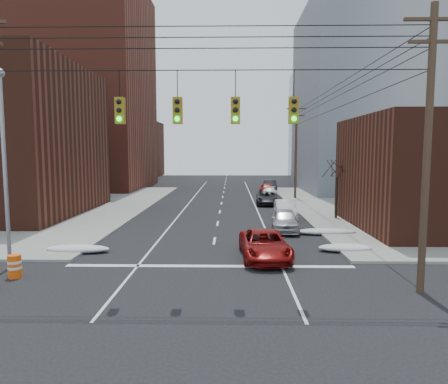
{
  "coord_description": "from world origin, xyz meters",
  "views": [
    {
      "loc": [
        1.05,
        -12.37,
        5.57
      ],
      "look_at": [
        0.59,
        12.63,
        3.0
      ],
      "focal_mm": 32.0,
      "sensor_mm": 36.0,
      "label": 1
    }
  ],
  "objects_px": {
    "parked_car_f": "(270,186)",
    "lot_car_d": "(20,203)",
    "parked_car_c": "(267,198)",
    "lot_car_b": "(91,195)",
    "parked_car_d": "(270,193)",
    "parked_car_e": "(267,189)",
    "red_pickup": "(265,245)",
    "parked_car_b": "(285,209)",
    "lot_car_c": "(30,200)",
    "parked_car_a": "(285,220)",
    "lot_car_a": "(23,212)",
    "construction_barrel": "(15,266)"
  },
  "relations": [
    {
      "from": "parked_car_f",
      "to": "lot_car_d",
      "type": "relative_size",
      "value": 1.06
    },
    {
      "from": "parked_car_c",
      "to": "lot_car_b",
      "type": "height_order",
      "value": "lot_car_b"
    },
    {
      "from": "parked_car_d",
      "to": "parked_car_e",
      "type": "height_order",
      "value": "parked_car_e"
    },
    {
      "from": "red_pickup",
      "to": "parked_car_c",
      "type": "height_order",
      "value": "red_pickup"
    },
    {
      "from": "parked_car_c",
      "to": "lot_car_d",
      "type": "relative_size",
      "value": 1.1
    },
    {
      "from": "parked_car_b",
      "to": "lot_car_c",
      "type": "relative_size",
      "value": 0.84
    },
    {
      "from": "parked_car_a",
      "to": "lot_car_d",
      "type": "height_order",
      "value": "lot_car_d"
    },
    {
      "from": "red_pickup",
      "to": "parked_car_b",
      "type": "height_order",
      "value": "parked_car_b"
    },
    {
      "from": "lot_car_b",
      "to": "lot_car_d",
      "type": "distance_m",
      "value": 8.42
    },
    {
      "from": "lot_car_a",
      "to": "lot_car_c",
      "type": "xyz_separation_m",
      "value": [
        -2.81,
        6.62,
        0.16
      ]
    },
    {
      "from": "parked_car_a",
      "to": "parked_car_e",
      "type": "bearing_deg",
      "value": 92.15
    },
    {
      "from": "parked_car_c",
      "to": "lot_car_a",
      "type": "distance_m",
      "value": 22.8
    },
    {
      "from": "red_pickup",
      "to": "parked_car_e",
      "type": "distance_m",
      "value": 30.47
    },
    {
      "from": "parked_car_e",
      "to": "lot_car_d",
      "type": "relative_size",
      "value": 1.01
    },
    {
      "from": "construction_barrel",
      "to": "parked_car_f",
      "type": "bearing_deg",
      "value": 68.72
    },
    {
      "from": "parked_car_f",
      "to": "lot_car_a",
      "type": "bearing_deg",
      "value": -131.23
    },
    {
      "from": "lot_car_a",
      "to": "parked_car_c",
      "type": "bearing_deg",
      "value": -70.14
    },
    {
      "from": "parked_car_a",
      "to": "lot_car_c",
      "type": "bearing_deg",
      "value": 161.11
    },
    {
      "from": "lot_car_a",
      "to": "lot_car_d",
      "type": "distance_m",
      "value": 5.37
    },
    {
      "from": "parked_car_a",
      "to": "parked_car_e",
      "type": "height_order",
      "value": "parked_car_a"
    },
    {
      "from": "parked_car_a",
      "to": "parked_car_d",
      "type": "distance_m",
      "value": 19.95
    },
    {
      "from": "red_pickup",
      "to": "parked_car_b",
      "type": "xyz_separation_m",
      "value": [
        2.75,
        12.51,
        0.03
      ]
    },
    {
      "from": "parked_car_d",
      "to": "construction_barrel",
      "type": "bearing_deg",
      "value": -109.54
    },
    {
      "from": "lot_car_a",
      "to": "parked_car_b",
      "type": "bearing_deg",
      "value": -92.24
    },
    {
      "from": "lot_car_b",
      "to": "parked_car_c",
      "type": "bearing_deg",
      "value": -85.38
    },
    {
      "from": "parked_car_c",
      "to": "lot_car_c",
      "type": "distance_m",
      "value": 23.32
    },
    {
      "from": "construction_barrel",
      "to": "parked_car_d",
      "type": "bearing_deg",
      "value": 65.11
    },
    {
      "from": "lot_car_d",
      "to": "parked_car_c",
      "type": "bearing_deg",
      "value": -50.95
    },
    {
      "from": "lot_car_b",
      "to": "construction_barrel",
      "type": "xyz_separation_m",
      "value": [
        5.79,
        -25.94,
        -0.25
      ]
    },
    {
      "from": "parked_car_d",
      "to": "construction_barrel",
      "type": "height_order",
      "value": "parked_car_d"
    },
    {
      "from": "parked_car_a",
      "to": "parked_car_d",
      "type": "bearing_deg",
      "value": 91.83
    },
    {
      "from": "parked_car_d",
      "to": "construction_barrel",
      "type": "xyz_separation_m",
      "value": [
        -14.16,
        -30.52,
        -0.1
      ]
    },
    {
      "from": "parked_car_a",
      "to": "lot_car_d",
      "type": "relative_size",
      "value": 1.02
    },
    {
      "from": "parked_car_a",
      "to": "parked_car_c",
      "type": "xyz_separation_m",
      "value": [
        0.0,
        13.86,
        -0.09
      ]
    },
    {
      "from": "parked_car_c",
      "to": "parked_car_e",
      "type": "distance_m",
      "value": 9.32
    },
    {
      "from": "parked_car_c",
      "to": "parked_car_e",
      "type": "relative_size",
      "value": 1.09
    },
    {
      "from": "red_pickup",
      "to": "parked_car_a",
      "type": "relative_size",
      "value": 1.15
    },
    {
      "from": "red_pickup",
      "to": "parked_car_f",
      "type": "height_order",
      "value": "parked_car_f"
    },
    {
      "from": "parked_car_d",
      "to": "lot_car_c",
      "type": "height_order",
      "value": "lot_car_c"
    },
    {
      "from": "parked_car_c",
      "to": "red_pickup",
      "type": "bearing_deg",
      "value": -91.92
    },
    {
      "from": "red_pickup",
      "to": "lot_car_b",
      "type": "height_order",
      "value": "red_pickup"
    },
    {
      "from": "parked_car_b",
      "to": "lot_car_d",
      "type": "xyz_separation_m",
      "value": [
        -23.63,
        2.52,
        0.15
      ]
    },
    {
      "from": "parked_car_a",
      "to": "lot_car_c",
      "type": "relative_size",
      "value": 0.83
    },
    {
      "from": "red_pickup",
      "to": "parked_car_d",
      "type": "distance_m",
      "value": 27.27
    },
    {
      "from": "lot_car_d",
      "to": "lot_car_a",
      "type": "bearing_deg",
      "value": -125.06
    },
    {
      "from": "lot_car_c",
      "to": "lot_car_b",
      "type": "bearing_deg",
      "value": -44.67
    },
    {
      "from": "parked_car_a",
      "to": "parked_car_b",
      "type": "bearing_deg",
      "value": 86.37
    },
    {
      "from": "parked_car_c",
      "to": "parked_car_d",
      "type": "bearing_deg",
      "value": 85.48
    },
    {
      "from": "parked_car_c",
      "to": "lot_car_c",
      "type": "relative_size",
      "value": 0.9
    },
    {
      "from": "parked_car_c",
      "to": "parked_car_e",
      "type": "bearing_deg",
      "value": 88.2
    }
  ]
}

